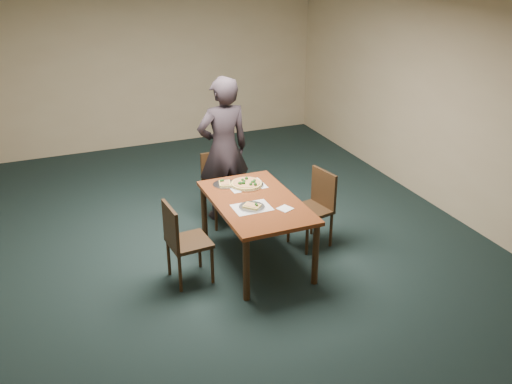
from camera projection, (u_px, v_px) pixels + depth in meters
name	position (u px, v px, depth m)	size (l,w,h in m)	color
ground	(231.00, 247.00, 6.80)	(8.00, 8.00, 0.00)	black
room_shell	(228.00, 106.00, 6.08)	(8.00, 8.00, 8.00)	tan
dining_table	(256.00, 208.00, 6.29)	(0.90, 1.50, 0.75)	#582511
chair_far	(220.00, 183.00, 7.26)	(0.45, 0.45, 0.91)	black
chair_left	(182.00, 238.00, 5.95)	(0.45, 0.45, 0.91)	black
chair_right	(316.00, 204.00, 6.71)	(0.49, 0.49, 0.91)	black
diner	(223.00, 149.00, 7.19)	(0.68, 0.45, 1.87)	black
placemat_main	(246.00, 185.00, 6.62)	(0.42, 0.32, 0.00)	white
placemat_near	(252.00, 207.00, 6.08)	(0.40, 0.30, 0.00)	white
pizza_pan	(247.00, 184.00, 6.61)	(0.40, 0.40, 0.07)	silver
slice_plate_near	(252.00, 206.00, 6.08)	(0.28, 0.28, 0.06)	silver
slice_plate_far	(225.00, 184.00, 6.63)	(0.28, 0.28, 0.06)	silver
napkin	(285.00, 209.00, 6.05)	(0.14, 0.14, 0.01)	white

